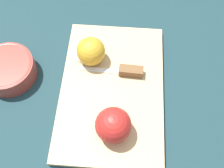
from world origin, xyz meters
TOP-DOWN VIEW (x-y plane):
  - ground_plane at (0.00, 0.00)m, footprint 4.00×4.00m
  - cutting_board at (0.00, 0.00)m, footprint 0.41×0.28m
  - apple_half_left at (-0.11, -0.02)m, footprint 0.08×0.08m
  - apple_half_right at (0.08, 0.07)m, footprint 0.07×0.07m
  - knife at (0.05, -0.03)m, footprint 0.03×0.16m
  - apple_slice at (0.09, 0.09)m, footprint 0.05×0.05m
  - bowl at (0.01, 0.27)m, footprint 0.14×0.14m

SIDE VIEW (x-z plane):
  - ground_plane at x=0.00m, z-range 0.00..0.00m
  - cutting_board at x=0.00m, z-range 0.00..0.02m
  - apple_slice at x=0.09m, z-range 0.02..0.03m
  - bowl at x=0.01m, z-range 0.00..0.05m
  - knife at x=0.05m, z-range 0.02..0.04m
  - apple_half_right at x=0.08m, z-range 0.02..0.09m
  - apple_half_left at x=-0.11m, z-range 0.02..0.10m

